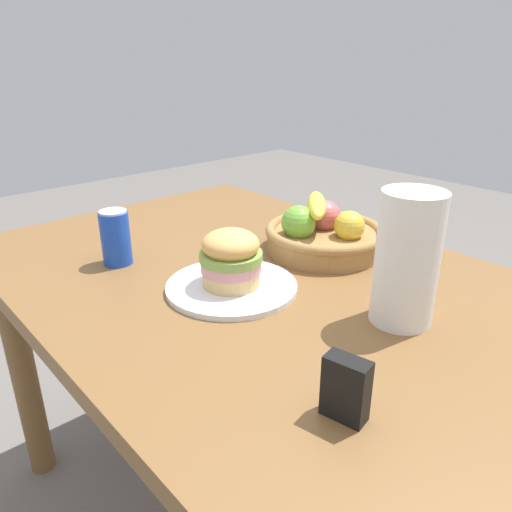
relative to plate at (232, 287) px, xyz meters
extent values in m
cube|color=brown|center=(0.01, 0.08, -0.03)|extent=(1.40, 0.90, 0.04)
cylinder|color=brown|center=(-0.61, -0.29, -0.40)|extent=(0.07, 0.07, 0.71)
cylinder|color=brown|center=(-0.61, 0.45, -0.40)|extent=(0.07, 0.07, 0.71)
cylinder|color=white|center=(0.00, 0.00, 0.00)|extent=(0.27, 0.27, 0.01)
cylinder|color=#E5BC75|center=(0.00, 0.00, 0.02)|extent=(0.12, 0.12, 0.03)
cylinder|color=pink|center=(0.00, 0.00, 0.05)|extent=(0.12, 0.12, 0.02)
cylinder|color=#84A84C|center=(0.00, 0.00, 0.07)|extent=(0.13, 0.13, 0.02)
ellipsoid|color=#EAAD5D|center=(0.00, 0.00, 0.09)|extent=(0.11, 0.11, 0.06)
cylinder|color=blue|center=(-0.28, -0.11, 0.05)|extent=(0.07, 0.07, 0.12)
cylinder|color=silver|center=(-0.28, -0.11, 0.12)|extent=(0.06, 0.06, 0.00)
cylinder|color=#9E7542|center=(-0.01, 0.30, 0.02)|extent=(0.28, 0.28, 0.05)
torus|color=#9E7542|center=(-0.01, 0.30, 0.04)|extent=(0.29, 0.29, 0.02)
sphere|color=gold|center=(0.05, 0.31, 0.07)|extent=(0.07, 0.07, 0.07)
sphere|color=#D16066|center=(-0.04, 0.33, 0.07)|extent=(0.08, 0.08, 0.08)
sphere|color=#6BAD38|center=(-0.04, 0.24, 0.07)|extent=(0.08, 0.08, 0.08)
ellipsoid|color=yellow|center=(-0.04, 0.30, 0.10)|extent=(0.17, 0.18, 0.06)
cylinder|color=white|center=(0.30, 0.15, 0.11)|extent=(0.11, 0.11, 0.24)
cube|color=black|center=(0.39, -0.13, 0.04)|extent=(0.06, 0.04, 0.09)
camera|label=1|loc=(0.70, -0.56, 0.44)|focal=34.13mm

